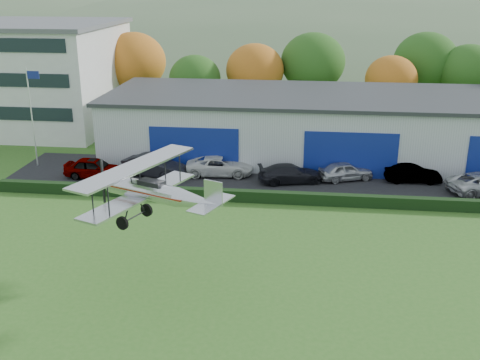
# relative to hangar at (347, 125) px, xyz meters

# --- Properties ---
(ground) EXTENTS (300.00, 300.00, 0.00)m
(ground) POSITION_rel_hangar_xyz_m (-5.00, -27.98, -2.66)
(ground) COLOR #32621F
(ground) RESTS_ON ground
(apron) EXTENTS (48.00, 9.00, 0.05)m
(apron) POSITION_rel_hangar_xyz_m (-2.00, -6.98, -2.63)
(apron) COLOR black
(apron) RESTS_ON ground
(hedge) EXTENTS (46.00, 0.60, 0.80)m
(hedge) POSITION_rel_hangar_xyz_m (-2.00, -11.78, -2.26)
(hedge) COLOR black
(hedge) RESTS_ON ground
(hangar) EXTENTS (40.60, 12.60, 5.30)m
(hangar) POSITION_rel_hangar_xyz_m (0.00, 0.00, 0.00)
(hangar) COLOR #B2B7BC
(hangar) RESTS_ON ground
(office_block) EXTENTS (20.60, 15.60, 10.40)m
(office_block) POSITION_rel_hangar_xyz_m (-33.00, 7.02, 2.56)
(office_block) COLOR silver
(office_block) RESTS_ON ground
(flagpole) EXTENTS (1.05, 0.10, 8.00)m
(flagpole) POSITION_rel_hangar_xyz_m (-24.88, -5.98, 2.13)
(flagpole) COLOR silver
(flagpole) RESTS_ON ground
(tree_belt) EXTENTS (75.70, 13.22, 10.12)m
(tree_belt) POSITION_rel_hangar_xyz_m (-4.15, 12.64, 2.95)
(tree_belt) COLOR #3D2614
(tree_belt) RESTS_ON ground
(distant_hills) EXTENTS (430.00, 196.00, 56.00)m
(distant_hills) POSITION_rel_hangar_xyz_m (-9.38, 112.02, -15.70)
(distant_hills) COLOR #4C6642
(distant_hills) RESTS_ON ground
(car_0) EXTENTS (4.56, 1.89, 1.54)m
(car_0) POSITION_rel_hangar_xyz_m (-19.28, -8.33, -1.83)
(car_0) COLOR gray
(car_0) RESTS_ON apron
(car_1) EXTENTS (5.30, 3.18, 1.65)m
(car_1) POSITION_rel_hangar_xyz_m (-14.84, -7.47, -1.78)
(car_1) COLOR black
(car_1) RESTS_ON apron
(car_2) EXTENTS (5.31, 2.80, 1.42)m
(car_2) POSITION_rel_hangar_xyz_m (-9.91, -6.55, -1.89)
(car_2) COLOR silver
(car_2) RESTS_ON apron
(car_3) EXTENTS (5.06, 3.03, 1.37)m
(car_3) POSITION_rel_hangar_xyz_m (-4.43, -7.62, -1.92)
(car_3) COLOR black
(car_3) RESTS_ON apron
(car_4) EXTENTS (4.42, 3.04, 1.40)m
(car_4) POSITION_rel_hangar_xyz_m (-0.32, -6.57, -1.91)
(car_4) COLOR silver
(car_4) RESTS_ON apron
(car_5) EXTENTS (4.15, 1.58, 1.35)m
(car_5) POSITION_rel_hangar_xyz_m (4.63, -6.48, -1.93)
(car_5) COLOR gray
(car_5) RESTS_ON apron
(biplane) EXTENTS (7.01, 7.81, 2.97)m
(biplane) POSITION_rel_hangar_xyz_m (-10.39, -23.54, 2.38)
(biplane) COLOR silver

